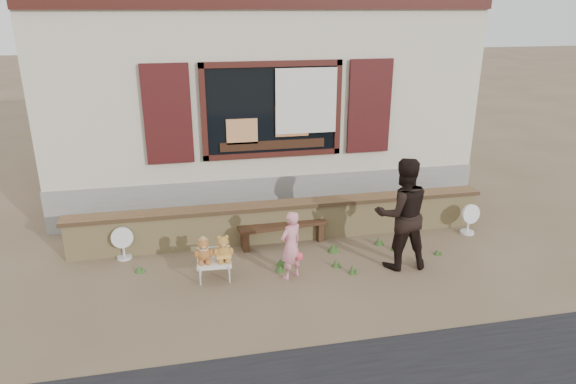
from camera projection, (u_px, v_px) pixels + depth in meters
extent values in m
plane|color=brown|center=(296.00, 266.00, 7.92)|extent=(80.00, 80.00, 0.00)
cube|color=#AEA78C|center=(252.00, 73.00, 11.24)|extent=(8.00, 5.00, 3.20)
cube|color=gray|center=(254.00, 160.00, 11.92)|extent=(8.04, 5.04, 0.80)
cube|color=black|center=(272.00, 110.00, 9.03)|extent=(2.30, 0.04, 1.50)
cube|color=#3C1611|center=(272.00, 64.00, 8.74)|extent=(2.50, 0.08, 0.10)
cube|color=#3C1611|center=(273.00, 154.00, 9.29)|extent=(2.50, 0.08, 0.10)
cube|color=#3C1611|center=(203.00, 113.00, 8.78)|extent=(0.10, 0.08, 1.70)
cube|color=#3C1611|center=(338.00, 108.00, 9.25)|extent=(0.10, 0.08, 1.70)
cube|color=#340E10|center=(168.00, 115.00, 8.66)|extent=(0.80, 0.07, 1.70)
cube|color=#340E10|center=(369.00, 107.00, 9.35)|extent=(0.80, 0.07, 1.70)
cube|color=silver|center=(306.00, 101.00, 9.03)|extent=(1.10, 0.02, 1.15)
cube|color=#3C1611|center=(271.00, 1.00, 8.43)|extent=(8.00, 0.12, 0.25)
cube|color=black|center=(273.00, 145.00, 9.22)|extent=(1.90, 0.06, 0.16)
cube|color=tan|center=(242.00, 131.00, 9.02)|extent=(0.55, 0.06, 0.45)
cube|color=#E08447|center=(292.00, 121.00, 9.14)|extent=(0.60, 0.06, 0.55)
cube|color=tan|center=(283.00, 223.00, 8.74)|extent=(7.00, 0.30, 0.60)
cube|color=brown|center=(283.00, 205.00, 8.63)|extent=(7.10, 0.36, 0.07)
cube|color=#341F12|center=(282.00, 225.00, 8.53)|extent=(1.50, 0.47, 0.06)
cube|color=#341F12|center=(245.00, 241.00, 8.41)|extent=(0.12, 0.29, 0.31)
cube|color=#341F12|center=(318.00, 231.00, 8.78)|extent=(0.12, 0.29, 0.31)
cube|color=silver|center=(214.00, 262.00, 7.45)|extent=(0.51, 0.46, 0.04)
cylinder|color=silver|center=(200.00, 278.00, 7.29)|extent=(0.02, 0.02, 0.26)
cylinder|color=silver|center=(230.00, 276.00, 7.35)|extent=(0.02, 0.02, 0.26)
cylinder|color=silver|center=(200.00, 266.00, 7.64)|extent=(0.02, 0.02, 0.26)
cylinder|color=silver|center=(228.00, 264.00, 7.70)|extent=(0.02, 0.02, 0.26)
imported|color=pink|center=(291.00, 245.00, 7.41)|extent=(0.46, 0.41, 1.04)
imported|color=black|center=(402.00, 214.00, 7.64)|extent=(0.87, 0.69, 1.73)
cylinder|color=silver|center=(125.00, 257.00, 8.15)|extent=(0.23, 0.23, 0.04)
cylinder|color=silver|center=(124.00, 249.00, 8.10)|extent=(0.04, 0.04, 0.29)
cylinder|color=silver|center=(122.00, 237.00, 8.03)|extent=(0.35, 0.14, 0.34)
cylinder|color=white|center=(467.00, 232.00, 9.04)|extent=(0.23, 0.23, 0.04)
cylinder|color=white|center=(468.00, 224.00, 8.99)|extent=(0.04, 0.04, 0.30)
cylinder|color=white|center=(470.00, 213.00, 8.92)|extent=(0.35, 0.15, 0.35)
cone|color=#335221|center=(333.00, 248.00, 8.35)|extent=(0.17, 0.17, 0.15)
cone|color=#335221|center=(395.00, 246.00, 8.41)|extent=(0.14, 0.14, 0.13)
cone|color=#335221|center=(139.00, 269.00, 7.73)|extent=(0.16, 0.16, 0.10)
cone|color=#335221|center=(437.00, 252.00, 8.27)|extent=(0.11, 0.11, 0.09)
cone|color=#335221|center=(280.00, 269.00, 7.75)|extent=(0.16, 0.16, 0.08)
cone|color=#335221|center=(336.00, 263.00, 7.87)|extent=(0.11, 0.11, 0.12)
cone|color=#335221|center=(379.00, 241.00, 8.61)|extent=(0.14, 0.14, 0.13)
cone|color=#335221|center=(352.00, 269.00, 7.66)|extent=(0.11, 0.11, 0.15)
cone|color=#335221|center=(281.00, 262.00, 7.90)|extent=(0.15, 0.15, 0.12)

